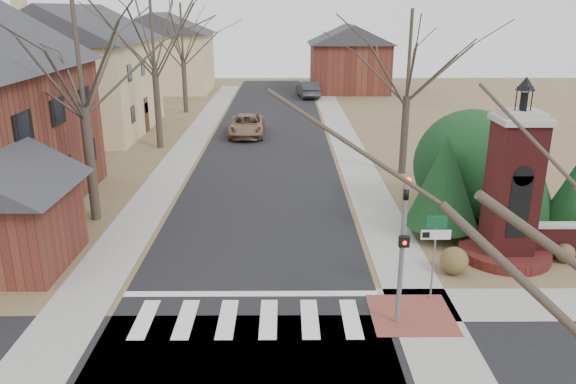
{
  "coord_description": "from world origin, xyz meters",
  "views": [
    {
      "loc": [
        1.09,
        -13.52,
        8.6
      ],
      "look_at": [
        1.19,
        6.0,
        2.18
      ],
      "focal_mm": 35.0,
      "sensor_mm": 36.0,
      "label": 1
    }
  ],
  "objects_px": {
    "traffic_signal_pole": "(403,240)",
    "sign_post": "(435,241)",
    "brick_gate_monument": "(511,201)",
    "pickup_truck": "(247,126)",
    "distant_car": "(308,89)"
  },
  "relations": [
    {
      "from": "traffic_signal_pole",
      "to": "brick_gate_monument",
      "type": "bearing_deg",
      "value": 43.24
    },
    {
      "from": "sign_post",
      "to": "pickup_truck",
      "type": "bearing_deg",
      "value": 107.01
    },
    {
      "from": "sign_post",
      "to": "traffic_signal_pole",
      "type": "bearing_deg",
      "value": -132.43
    },
    {
      "from": "traffic_signal_pole",
      "to": "sign_post",
      "type": "xyz_separation_m",
      "value": [
        1.29,
        1.41,
        -0.64
      ]
    },
    {
      "from": "sign_post",
      "to": "distant_car",
      "type": "distance_m",
      "value": 41.47
    },
    {
      "from": "brick_gate_monument",
      "to": "pickup_truck",
      "type": "height_order",
      "value": "brick_gate_monument"
    },
    {
      "from": "traffic_signal_pole",
      "to": "sign_post",
      "type": "bearing_deg",
      "value": 47.57
    },
    {
      "from": "brick_gate_monument",
      "to": "distant_car",
      "type": "xyz_separation_m",
      "value": [
        -5.6,
        38.39,
        -1.34
      ]
    },
    {
      "from": "brick_gate_monument",
      "to": "sign_post",
      "type": "bearing_deg",
      "value": -138.58
    },
    {
      "from": "sign_post",
      "to": "brick_gate_monument",
      "type": "xyz_separation_m",
      "value": [
        3.41,
        3.01,
        0.22
      ]
    },
    {
      "from": "sign_post",
      "to": "brick_gate_monument",
      "type": "distance_m",
      "value": 4.55
    },
    {
      "from": "pickup_truck",
      "to": "brick_gate_monument",
      "type": "bearing_deg",
      "value": -63.29
    },
    {
      "from": "distant_car",
      "to": "sign_post",
      "type": "bearing_deg",
      "value": 85.54
    },
    {
      "from": "sign_post",
      "to": "brick_gate_monument",
      "type": "relative_size",
      "value": 0.42
    },
    {
      "from": "traffic_signal_pole",
      "to": "sign_post",
      "type": "height_order",
      "value": "traffic_signal_pole"
    }
  ]
}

